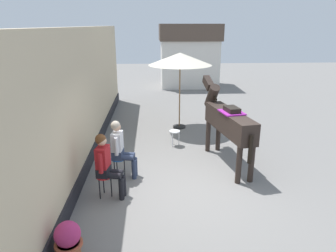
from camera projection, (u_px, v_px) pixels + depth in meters
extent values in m
plane|color=slate|center=(178.00, 140.00, 9.71)|extent=(40.00, 40.00, 0.00)
cube|color=#CCB793|center=(81.00, 99.00, 7.63)|extent=(0.30, 14.00, 3.40)
cube|color=black|center=(87.00, 155.00, 8.10)|extent=(0.34, 14.00, 0.36)
cube|color=silver|center=(189.00, 64.00, 17.90)|extent=(3.20, 2.40, 2.60)
cube|color=brown|center=(189.00, 32.00, 17.35)|extent=(3.40, 2.60, 0.90)
cylinder|color=red|center=(104.00, 176.00, 6.37)|extent=(0.34, 0.34, 0.03)
cylinder|color=black|center=(111.00, 187.00, 6.43)|extent=(0.02, 0.02, 0.45)
cylinder|color=black|center=(104.00, 183.00, 6.57)|extent=(0.02, 0.02, 0.45)
cylinder|color=black|center=(100.00, 189.00, 6.34)|extent=(0.02, 0.02, 0.45)
cube|color=black|center=(104.00, 171.00, 6.33)|extent=(0.30, 0.36, 0.20)
cube|color=maroon|center=(103.00, 157.00, 6.23)|extent=(0.28, 0.38, 0.44)
sphere|color=tan|center=(102.00, 141.00, 6.12)|extent=(0.20, 0.20, 0.20)
sphere|color=#593319|center=(101.00, 139.00, 6.12)|extent=(0.22, 0.22, 0.22)
cylinder|color=black|center=(114.00, 172.00, 6.40)|extent=(0.40, 0.20, 0.13)
cylinder|color=black|center=(124.00, 186.00, 6.47)|extent=(0.11, 0.11, 0.46)
cylinder|color=black|center=(112.00, 176.00, 6.25)|extent=(0.40, 0.20, 0.13)
cylinder|color=black|center=(121.00, 189.00, 6.32)|extent=(0.11, 0.11, 0.46)
cylinder|color=maroon|center=(107.00, 155.00, 6.43)|extent=(0.09, 0.09, 0.42)
cylinder|color=maroon|center=(101.00, 163.00, 6.06)|extent=(0.09, 0.09, 0.42)
cylinder|color=#194C99|center=(118.00, 159.00, 7.21)|extent=(0.34, 0.34, 0.03)
cylinder|color=black|center=(125.00, 168.00, 7.27)|extent=(0.02, 0.02, 0.45)
cylinder|color=black|center=(117.00, 166.00, 7.40)|extent=(0.02, 0.02, 0.45)
cylinder|color=black|center=(115.00, 170.00, 7.17)|extent=(0.02, 0.02, 0.45)
cube|color=#2D3851|center=(118.00, 154.00, 7.17)|extent=(0.28, 0.35, 0.20)
cube|color=silver|center=(117.00, 141.00, 7.07)|extent=(0.26, 0.36, 0.44)
sphere|color=tan|center=(116.00, 127.00, 6.96)|extent=(0.20, 0.20, 0.20)
sphere|color=#B2A38E|center=(115.00, 126.00, 6.95)|extent=(0.22, 0.22, 0.22)
cylinder|color=#2D3851|center=(127.00, 155.00, 7.25)|extent=(0.39, 0.18, 0.13)
cylinder|color=#2D3851|center=(135.00, 167.00, 7.33)|extent=(0.11, 0.11, 0.46)
cylinder|color=#2D3851|center=(125.00, 158.00, 7.10)|extent=(0.39, 0.18, 0.13)
cylinder|color=#2D3851|center=(134.00, 170.00, 7.18)|extent=(0.11, 0.11, 0.46)
cylinder|color=silver|center=(120.00, 140.00, 7.27)|extent=(0.09, 0.09, 0.42)
cylinder|color=silver|center=(116.00, 147.00, 6.90)|extent=(0.09, 0.09, 0.42)
cube|color=#2D231E|center=(229.00, 122.00, 7.62)|extent=(0.84, 2.24, 0.52)
cylinder|color=#2D231E|center=(208.00, 136.00, 8.71)|extent=(0.13, 0.13, 0.90)
cylinder|color=#2D231E|center=(218.00, 135.00, 8.78)|extent=(0.13, 0.13, 0.90)
cylinder|color=#2D231E|center=(239.00, 165.00, 6.92)|extent=(0.13, 0.13, 0.90)
cylinder|color=#2D231E|center=(251.00, 163.00, 6.99)|extent=(0.13, 0.13, 0.90)
cylinder|color=#2D231E|center=(212.00, 96.00, 8.60)|extent=(0.39, 0.67, 0.73)
cube|color=#2D231E|center=(208.00, 83.00, 8.82)|extent=(0.27, 0.55, 0.40)
cube|color=black|center=(213.00, 91.00, 8.54)|extent=(0.15, 0.63, 0.48)
cylinder|color=black|center=(251.00, 149.00, 6.65)|extent=(0.12, 0.12, 0.65)
cube|color=#8C1E8C|center=(232.00, 112.00, 7.44)|extent=(0.60, 0.68, 0.03)
cube|color=black|center=(232.00, 109.00, 7.42)|extent=(0.36, 0.48, 0.12)
cylinder|color=#A85638|center=(69.00, 251.00, 4.74)|extent=(0.34, 0.34, 0.28)
cylinder|color=#A85638|center=(69.00, 244.00, 4.70)|extent=(0.43, 0.43, 0.04)
sphere|color=#B22D66|center=(67.00, 234.00, 4.64)|extent=(0.40, 0.40, 0.40)
cylinder|color=black|center=(179.00, 127.00, 10.85)|extent=(0.44, 0.44, 0.06)
cylinder|color=olive|center=(180.00, 97.00, 10.51)|extent=(0.04, 0.04, 2.20)
cone|color=beige|center=(180.00, 59.00, 10.11)|extent=(2.10, 2.10, 0.40)
cylinder|color=white|center=(175.00, 131.00, 9.11)|extent=(0.32, 0.32, 0.03)
cylinder|color=silver|center=(179.00, 139.00, 9.19)|extent=(0.02, 0.02, 0.43)
cylinder|color=silver|center=(172.00, 137.00, 9.29)|extent=(0.02, 0.02, 0.43)
cylinder|color=silver|center=(173.00, 140.00, 9.07)|extent=(0.02, 0.02, 0.43)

